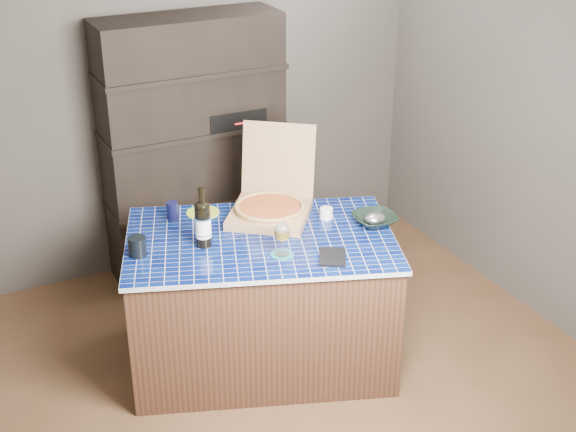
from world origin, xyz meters
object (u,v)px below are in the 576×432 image
bowl (375,220)px  wine_glass (282,233)px  kitchen_island (262,300)px  dvd_case (332,257)px  pizza_box (270,205)px  mead_bottle (203,223)px

bowl → wine_glass: bearing=-171.9°
kitchen_island → dvd_case: size_ratio=8.79×
pizza_box → bowl: bearing=0.0°
wine_glass → dvd_case: bearing=-34.4°
kitchen_island → pizza_box: pizza_box is taller
dvd_case → bowl: bearing=60.2°
kitchen_island → wine_glass: bearing=-65.7°
mead_bottle → bowl: 0.99m
kitchen_island → mead_bottle: (-0.31, 0.05, 0.54)m
mead_bottle → wine_glass: size_ratio=1.81×
dvd_case → pizza_box: bearing=126.4°
mead_bottle → dvd_case: bearing=-38.6°
pizza_box → wine_glass: bearing=-70.7°
kitchen_island → wine_glass: size_ratio=9.09×
pizza_box → wine_glass: size_ratio=3.66×
kitchen_island → mead_bottle: 0.63m
pizza_box → mead_bottle: (-0.48, -0.17, 0.07)m
pizza_box → mead_bottle: 0.52m
kitchen_island → mead_bottle: mead_bottle is taller
wine_glass → dvd_case: wine_glass is taller
pizza_box → wine_glass: pizza_box is taller
kitchen_island → bowl: bearing=7.3°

